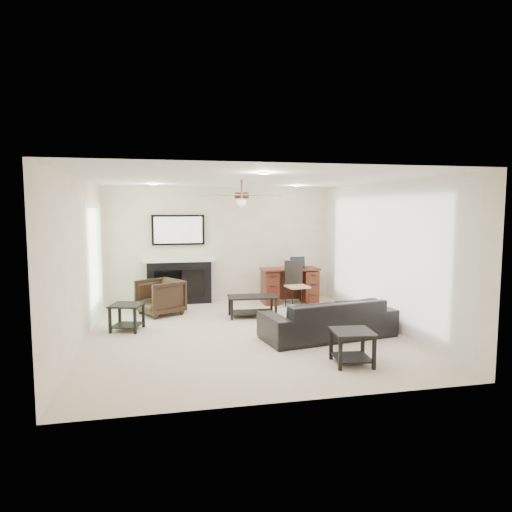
% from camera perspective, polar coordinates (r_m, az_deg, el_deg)
% --- Properties ---
extents(room_shell, '(5.50, 5.54, 2.52)m').
position_cam_1_polar(room_shell, '(7.46, -0.35, 3.22)').
color(room_shell, beige).
rests_on(room_shell, ground).
extents(sofa, '(2.23, 1.18, 0.62)m').
position_cam_1_polar(sofa, '(7.38, 9.01, -7.68)').
color(sofa, black).
rests_on(sofa, ground).
extents(armchair, '(1.02, 1.01, 0.69)m').
position_cam_1_polar(armchair, '(8.99, -11.90, -5.05)').
color(armchair, black).
rests_on(armchair, ground).
extents(coffee_table, '(0.92, 0.54, 0.40)m').
position_cam_1_polar(coffee_table, '(8.65, -0.47, -6.31)').
color(coffee_table, black).
rests_on(coffee_table, ground).
extents(end_table_near, '(0.57, 0.57, 0.45)m').
position_cam_1_polar(end_table_near, '(6.23, 11.90, -11.12)').
color(end_table_near, black).
rests_on(end_table_near, ground).
extents(end_table_left, '(0.62, 0.62, 0.45)m').
position_cam_1_polar(end_table_left, '(8.01, -15.82, -7.37)').
color(end_table_left, black).
rests_on(end_table_left, ground).
extents(fireplace_unit, '(1.52, 0.34, 1.91)m').
position_cam_1_polar(fireplace_unit, '(9.86, -9.61, -0.43)').
color(fireplace_unit, black).
rests_on(fireplace_unit, ground).
extents(desk, '(1.22, 0.56, 0.76)m').
position_cam_1_polar(desk, '(9.90, 4.23, -3.70)').
color(desk, '#39180E').
rests_on(desk, ground).
extents(desk_chair, '(0.47, 0.49, 0.97)m').
position_cam_1_polar(desk_chair, '(9.36, 5.18, -3.62)').
color(desk_chair, black).
rests_on(desk_chair, ground).
extents(laptop, '(0.33, 0.24, 0.23)m').
position_cam_1_polar(laptop, '(9.87, 5.40, -0.84)').
color(laptop, black).
rests_on(laptop, desk).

